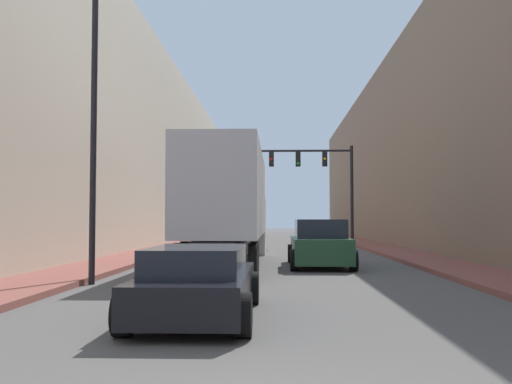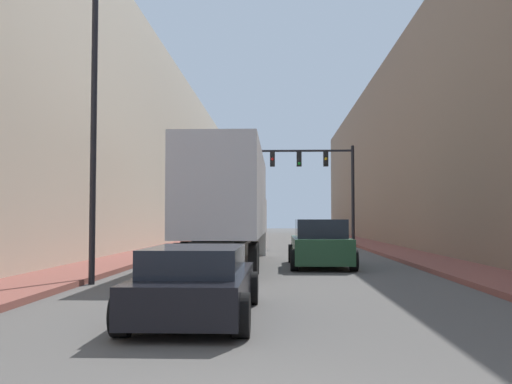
{
  "view_description": "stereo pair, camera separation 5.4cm",
  "coord_description": "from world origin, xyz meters",
  "px_view_note": "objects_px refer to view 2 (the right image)",
  "views": [
    {
      "loc": [
        0.06,
        -4.12,
        1.68
      ],
      "look_at": [
        -0.5,
        11.92,
        2.44
      ],
      "focal_mm": 40.0,
      "sensor_mm": 36.0,
      "label": 1
    },
    {
      "loc": [
        0.11,
        -4.11,
        1.68
      ],
      "look_at": [
        -0.5,
        11.92,
        2.44
      ],
      "focal_mm": 40.0,
      "sensor_mm": 36.0,
      "label": 2
    }
  ],
  "objects_px": {
    "sedan_car": "(197,283)",
    "street_lamp": "(94,89)",
    "semi_truck": "(231,203)",
    "suv_car": "(320,244)",
    "traffic_signal_gantry": "(323,174)"
  },
  "relations": [
    {
      "from": "sedan_car",
      "to": "street_lamp",
      "type": "distance_m",
      "value": 7.44
    },
    {
      "from": "suv_car",
      "to": "traffic_signal_gantry",
      "type": "bearing_deg",
      "value": 84.95
    },
    {
      "from": "semi_truck",
      "to": "sedan_car",
      "type": "relative_size",
      "value": 3.0
    },
    {
      "from": "semi_truck",
      "to": "suv_car",
      "type": "distance_m",
      "value": 3.83
    },
    {
      "from": "sedan_car",
      "to": "street_lamp",
      "type": "relative_size",
      "value": 0.56
    },
    {
      "from": "sedan_car",
      "to": "traffic_signal_gantry",
      "type": "relative_size",
      "value": 0.68
    },
    {
      "from": "sedan_car",
      "to": "suv_car",
      "type": "bearing_deg",
      "value": 74.9
    },
    {
      "from": "suv_car",
      "to": "sedan_car",
      "type": "bearing_deg",
      "value": -105.1
    },
    {
      "from": "suv_car",
      "to": "street_lamp",
      "type": "distance_m",
      "value": 9.53
    },
    {
      "from": "sedan_car",
      "to": "suv_car",
      "type": "distance_m",
      "value": 10.98
    },
    {
      "from": "semi_truck",
      "to": "street_lamp",
      "type": "height_order",
      "value": "street_lamp"
    },
    {
      "from": "semi_truck",
      "to": "suv_car",
      "type": "xyz_separation_m",
      "value": [
        3.26,
        -1.31,
        -1.51
      ]
    },
    {
      "from": "semi_truck",
      "to": "traffic_signal_gantry",
      "type": "distance_m",
      "value": 14.05
    },
    {
      "from": "sedan_car",
      "to": "suv_car",
      "type": "relative_size",
      "value": 0.92
    },
    {
      "from": "semi_truck",
      "to": "sedan_car",
      "type": "xyz_separation_m",
      "value": [
        0.4,
        -11.91,
        -1.71
      ]
    }
  ]
}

